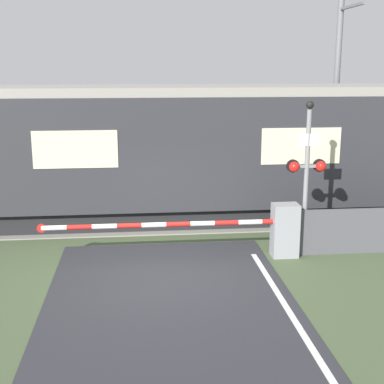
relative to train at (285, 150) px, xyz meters
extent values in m
plane|color=#475638|center=(-3.72, -4.31, -1.95)|extent=(80.00, 80.00, 0.00)
cube|color=gray|center=(-3.72, 0.00, -1.94)|extent=(36.00, 3.20, 0.03)
cube|color=#595451|center=(-3.72, -0.72, -1.87)|extent=(36.00, 0.08, 0.10)
cube|color=#595451|center=(-3.72, 0.72, -1.87)|extent=(36.00, 0.08, 0.10)
cube|color=black|center=(0.00, 0.00, -1.65)|extent=(19.45, 2.58, 0.60)
cube|color=#2D2D33|center=(0.00, 0.00, 0.13)|extent=(21.14, 3.04, 2.97)
cube|color=gray|center=(0.00, 0.00, 1.74)|extent=(20.71, 2.80, 0.24)
cube|color=beige|center=(0.00, -1.53, 0.36)|extent=(2.11, 0.02, 0.95)
cube|color=beige|center=(-5.81, -1.53, 0.36)|extent=(2.11, 0.02, 0.95)
cube|color=gray|center=(-0.89, -3.43, -1.32)|extent=(0.60, 0.44, 1.26)
cylinder|color=gray|center=(-0.89, -3.43, -1.10)|extent=(0.16, 0.16, 0.18)
cylinder|color=red|center=(-1.17, -3.43, -1.10)|extent=(0.55, 0.11, 0.11)
cylinder|color=white|center=(-1.72, -3.43, -1.10)|extent=(0.55, 0.11, 0.11)
cylinder|color=red|center=(-2.27, -3.43, -1.10)|extent=(0.55, 0.11, 0.11)
cylinder|color=white|center=(-2.83, -3.43, -1.10)|extent=(0.55, 0.11, 0.11)
cylinder|color=red|center=(-3.38, -3.43, -1.10)|extent=(0.55, 0.11, 0.11)
cylinder|color=white|center=(-3.93, -3.43, -1.10)|extent=(0.55, 0.11, 0.11)
cylinder|color=red|center=(-4.48, -3.43, -1.10)|extent=(0.55, 0.11, 0.11)
cylinder|color=white|center=(-5.04, -3.43, -1.10)|extent=(0.55, 0.11, 0.11)
cylinder|color=red|center=(-5.59, -3.43, -1.10)|extent=(0.55, 0.11, 0.11)
cylinder|color=white|center=(-6.14, -3.43, -1.10)|extent=(0.55, 0.11, 0.11)
cylinder|color=red|center=(-6.42, -3.43, -1.10)|extent=(0.20, 0.02, 0.20)
cylinder|color=gray|center=(-0.40, -3.29, -0.25)|extent=(0.11, 0.11, 3.40)
cube|color=gray|center=(-0.40, -3.29, 0.16)|extent=(0.75, 0.07, 0.07)
sphere|color=red|center=(-0.71, -3.34, 0.16)|extent=(0.24, 0.24, 0.24)
sphere|color=red|center=(-0.08, -3.34, 0.16)|extent=(0.24, 0.24, 0.24)
cylinder|color=black|center=(-0.71, -3.23, 0.16)|extent=(0.30, 0.06, 0.30)
cylinder|color=black|center=(-0.08, -3.23, 0.16)|extent=(0.30, 0.06, 0.30)
cube|color=white|center=(-0.40, -3.33, 0.77)|extent=(0.47, 0.02, 0.28)
sphere|color=black|center=(-0.40, -3.29, 1.55)|extent=(0.18, 0.18, 0.18)
cylinder|color=slate|center=(2.39, 2.54, 1.31)|extent=(0.20, 0.20, 6.53)
cube|color=slate|center=(2.39, 1.64, 4.18)|extent=(0.10, 1.80, 0.08)
cube|color=#4C4C51|center=(1.28, -3.42, -1.40)|extent=(3.92, 0.06, 1.10)
camera|label=1|loc=(-4.25, -15.01, 2.41)|focal=50.00mm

